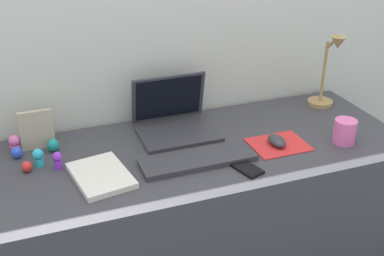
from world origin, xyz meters
name	(u,v)px	position (x,y,z in m)	size (l,w,h in m)	color
back_wall	(165,97)	(0.00, 0.35, 0.81)	(2.82, 0.05, 1.62)	beige
desk	(194,229)	(0.00, 0.00, 0.37)	(1.62, 0.63, 0.74)	#38383D
laptop	(174,118)	(-0.02, 0.18, 0.79)	(0.30, 0.25, 0.21)	#333338
keyboard	(198,160)	(-0.02, -0.09, 0.75)	(0.41, 0.13, 0.02)	#333338
mousepad	(278,145)	(0.31, -0.08, 0.74)	(0.21, 0.17, 0.00)	red
mouse	(277,141)	(0.30, -0.08, 0.76)	(0.06, 0.10, 0.03)	#333338
cell_phone	(245,167)	(0.12, -0.19, 0.74)	(0.06, 0.13, 0.01)	black
desk_lamp	(328,74)	(0.67, 0.16, 0.90)	(0.11, 0.16, 0.33)	#A5844C
notebook_pad	(101,175)	(-0.36, -0.08, 0.75)	(0.17, 0.24, 0.02)	silver
picture_frame	(37,130)	(-0.54, 0.21, 0.81)	(0.12, 0.02, 0.15)	#B2A58C
coffee_mug	(345,131)	(0.55, -0.15, 0.79)	(0.08, 0.08, 0.09)	pink
toy_figurine_purple	(58,160)	(-0.48, 0.04, 0.77)	(0.03, 0.03, 0.06)	purple
toy_figurine_teal	(53,145)	(-0.49, 0.17, 0.76)	(0.04, 0.04, 0.05)	teal
toy_figurine_pink	(15,143)	(-0.62, 0.21, 0.78)	(0.04, 0.04, 0.07)	pink
toy_figurine_red	(27,167)	(-0.59, 0.05, 0.76)	(0.04, 0.04, 0.04)	red
toy_figurine_cyan	(38,157)	(-0.54, 0.08, 0.77)	(0.04, 0.04, 0.06)	#28B7CC
toy_figurine_blue	(17,152)	(-0.61, 0.16, 0.76)	(0.04, 0.04, 0.04)	blue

